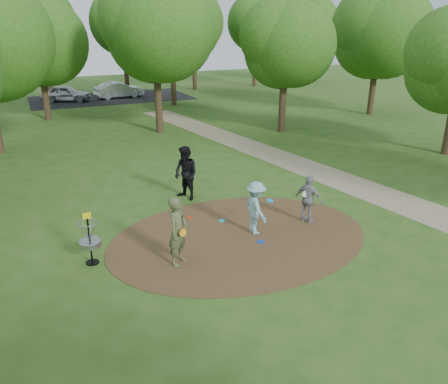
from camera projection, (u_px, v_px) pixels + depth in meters
name	position (u px, v px, depth m)	size (l,w,h in m)	color
ground	(240.00, 237.00, 13.79)	(100.00, 100.00, 0.00)	#2D5119
dirt_clearing	(240.00, 236.00, 13.78)	(8.40, 8.40, 0.02)	#47301C
footpath	(358.00, 187.00, 18.04)	(2.00, 40.00, 0.01)	#8C7A5B
parking_lot	(111.00, 98.00, 39.97)	(14.00, 8.00, 0.01)	black
player_observer_with_disc	(178.00, 231.00, 11.92)	(0.85, 0.84, 1.98)	#4F5934
player_throwing_with_disc	(256.00, 208.00, 13.75)	(1.01, 1.12, 1.73)	#7DB2BB
player_walking_with_disc	(186.00, 173.00, 16.43)	(1.10, 1.22, 2.06)	black
player_waiting_with_disc	(309.00, 199.00, 14.51)	(0.80, 1.05, 1.66)	gray
disc_ground_cyan	(222.00, 221.00, 14.85)	(0.22, 0.22, 0.02)	#17AABC
disc_ground_blue	(261.00, 242.00, 13.41)	(0.22, 0.22, 0.02)	blue
disc_ground_red	(189.00, 218.00, 15.09)	(0.22, 0.22, 0.02)	#B73512
car_left	(66.00, 93.00, 37.91)	(1.62, 4.04, 1.38)	#B2B3BB
car_right	(119.00, 90.00, 39.68)	(1.50, 4.31, 1.42)	#B2B4BA
disc_golf_basket	(89.00, 235.00, 11.95)	(0.63, 0.63, 1.54)	black
tree_ring	(203.00, 44.00, 21.36)	(37.43, 46.16, 9.85)	#332316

